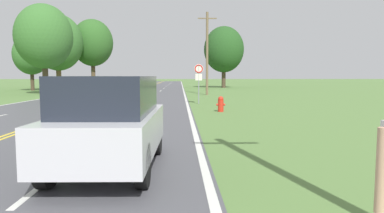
{
  "coord_description": "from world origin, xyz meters",
  "views": [
    {
      "loc": [
        5.34,
        1.35,
        1.86
      ],
      "look_at": [
        5.77,
        13.15,
        0.8
      ],
      "focal_mm": 32.0,
      "sensor_mm": 36.0,
      "label": 1
    }
  ],
  "objects_px": {
    "tree_left_verge": "(31,55)",
    "car_silver_suv_approaching": "(111,120)",
    "fire_hydrant": "(221,104)",
    "tree_mid_treeline": "(58,43)",
    "car_dark_green_van_mid_near": "(113,84)",
    "car_red_sedan_mid_far": "(121,83)",
    "tree_behind_sign": "(224,50)",
    "tree_far_back": "(44,37)",
    "tree_right_cluster": "(93,43)",
    "traffic_sign": "(199,74)"
  },
  "relations": [
    {
      "from": "tree_left_verge",
      "to": "car_silver_suv_approaching",
      "type": "bearing_deg",
      "value": -65.12
    },
    {
      "from": "fire_hydrant",
      "to": "tree_left_verge",
      "type": "bearing_deg",
      "value": 128.14
    },
    {
      "from": "tree_mid_treeline",
      "to": "car_dark_green_van_mid_near",
      "type": "height_order",
      "value": "tree_mid_treeline"
    },
    {
      "from": "car_red_sedan_mid_far",
      "to": "fire_hydrant",
      "type": "bearing_deg",
      "value": -164.44
    },
    {
      "from": "tree_behind_sign",
      "to": "car_silver_suv_approaching",
      "type": "height_order",
      "value": "tree_behind_sign"
    },
    {
      "from": "tree_far_back",
      "to": "fire_hydrant",
      "type": "bearing_deg",
      "value": -48.21
    },
    {
      "from": "tree_far_back",
      "to": "tree_behind_sign",
      "type": "bearing_deg",
      "value": 41.74
    },
    {
      "from": "tree_mid_treeline",
      "to": "car_dark_green_van_mid_near",
      "type": "relative_size",
      "value": 2.35
    },
    {
      "from": "tree_mid_treeline",
      "to": "car_silver_suv_approaching",
      "type": "bearing_deg",
      "value": -69.74
    },
    {
      "from": "car_dark_green_van_mid_near",
      "to": "car_red_sedan_mid_far",
      "type": "xyz_separation_m",
      "value": [
        -1.88,
        16.48,
        -0.16
      ]
    },
    {
      "from": "tree_left_verge",
      "to": "tree_far_back",
      "type": "bearing_deg",
      "value": -60.26
    },
    {
      "from": "tree_mid_treeline",
      "to": "tree_right_cluster",
      "type": "xyz_separation_m",
      "value": [
        4.04,
        4.82,
        0.41
      ]
    },
    {
      "from": "tree_far_back",
      "to": "car_red_sedan_mid_far",
      "type": "distance_m",
      "value": 21.52
    },
    {
      "from": "traffic_sign",
      "to": "tree_far_back",
      "type": "height_order",
      "value": "tree_far_back"
    },
    {
      "from": "tree_mid_treeline",
      "to": "tree_left_verge",
      "type": "bearing_deg",
      "value": -91.25
    },
    {
      "from": "car_red_sedan_mid_far",
      "to": "car_silver_suv_approaching",
      "type": "bearing_deg",
      "value": -171.98
    },
    {
      "from": "tree_behind_sign",
      "to": "fire_hydrant",
      "type": "bearing_deg",
      "value": -97.56
    },
    {
      "from": "tree_mid_treeline",
      "to": "car_red_sedan_mid_far",
      "type": "relative_size",
      "value": 2.44
    },
    {
      "from": "traffic_sign",
      "to": "tree_left_verge",
      "type": "height_order",
      "value": "tree_left_verge"
    },
    {
      "from": "fire_hydrant",
      "to": "tree_right_cluster",
      "type": "distance_m",
      "value": 44.18
    },
    {
      "from": "fire_hydrant",
      "to": "car_dark_green_van_mid_near",
      "type": "distance_m",
      "value": 23.72
    },
    {
      "from": "tree_far_back",
      "to": "car_dark_green_van_mid_near",
      "type": "bearing_deg",
      "value": 33.92
    },
    {
      "from": "tree_behind_sign",
      "to": "car_silver_suv_approaching",
      "type": "bearing_deg",
      "value": -100.06
    },
    {
      "from": "tree_right_cluster",
      "to": "car_silver_suv_approaching",
      "type": "bearing_deg",
      "value": -75.67
    },
    {
      "from": "tree_left_verge",
      "to": "car_red_sedan_mid_far",
      "type": "xyz_separation_m",
      "value": [
        9.23,
        11.61,
        -3.76
      ]
    },
    {
      "from": "tree_right_cluster",
      "to": "tree_far_back",
      "type": "xyz_separation_m",
      "value": [
        0.86,
        -22.77,
        -1.53
      ]
    },
    {
      "from": "fire_hydrant",
      "to": "tree_mid_treeline",
      "type": "relative_size",
      "value": 0.07
    },
    {
      "from": "fire_hydrant",
      "to": "car_red_sedan_mid_far",
      "type": "relative_size",
      "value": 0.18
    },
    {
      "from": "car_dark_green_van_mid_near",
      "to": "car_red_sedan_mid_far",
      "type": "bearing_deg",
      "value": 4.16
    },
    {
      "from": "tree_left_verge",
      "to": "tree_mid_treeline",
      "type": "distance_m",
      "value": 9.34
    },
    {
      "from": "tree_left_verge",
      "to": "car_silver_suv_approaching",
      "type": "xyz_separation_m",
      "value": [
        17.3,
        -37.31,
        -3.55
      ]
    },
    {
      "from": "tree_mid_treeline",
      "to": "traffic_sign",
      "type": "bearing_deg",
      "value": -57.07
    },
    {
      "from": "traffic_sign",
      "to": "tree_right_cluster",
      "type": "bearing_deg",
      "value": 113.99
    },
    {
      "from": "tree_behind_sign",
      "to": "car_dark_green_van_mid_near",
      "type": "relative_size",
      "value": 2.0
    },
    {
      "from": "traffic_sign",
      "to": "car_red_sedan_mid_far",
      "type": "distance_m",
      "value": 34.79
    },
    {
      "from": "car_silver_suv_approaching",
      "to": "car_dark_green_van_mid_near",
      "type": "height_order",
      "value": "car_silver_suv_approaching"
    },
    {
      "from": "car_red_sedan_mid_far",
      "to": "tree_left_verge",
      "type": "bearing_deg",
      "value": 140.18
    },
    {
      "from": "tree_left_verge",
      "to": "tree_right_cluster",
      "type": "distance_m",
      "value": 14.75
    },
    {
      "from": "tree_left_verge",
      "to": "car_dark_green_van_mid_near",
      "type": "relative_size",
      "value": 1.49
    },
    {
      "from": "traffic_sign",
      "to": "tree_behind_sign",
      "type": "bearing_deg",
      "value": 79.65
    },
    {
      "from": "tree_far_back",
      "to": "tree_right_cluster",
      "type": "bearing_deg",
      "value": 92.16
    },
    {
      "from": "car_silver_suv_approaching",
      "to": "traffic_sign",
      "type": "bearing_deg",
      "value": 172.01
    },
    {
      "from": "fire_hydrant",
      "to": "tree_far_back",
      "type": "relative_size",
      "value": 0.09
    },
    {
      "from": "fire_hydrant",
      "to": "traffic_sign",
      "type": "relative_size",
      "value": 0.31
    },
    {
      "from": "tree_left_verge",
      "to": "car_dark_green_van_mid_near",
      "type": "distance_m",
      "value": 12.65
    },
    {
      "from": "tree_mid_treeline",
      "to": "tree_far_back",
      "type": "height_order",
      "value": "tree_mid_treeline"
    },
    {
      "from": "traffic_sign",
      "to": "tree_left_verge",
      "type": "relative_size",
      "value": 0.37
    },
    {
      "from": "tree_left_verge",
      "to": "tree_right_cluster",
      "type": "relative_size",
      "value": 0.63
    },
    {
      "from": "fire_hydrant",
      "to": "traffic_sign",
      "type": "bearing_deg",
      "value": 99.74
    },
    {
      "from": "tree_mid_treeline",
      "to": "tree_right_cluster",
      "type": "relative_size",
      "value": 1.0
    }
  ]
}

